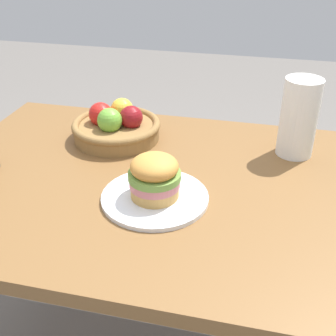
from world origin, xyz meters
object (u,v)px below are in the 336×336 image
object	(u,v)px
paper_towel_roll	(299,118)
fruit_basket	(116,126)
sandwich	(155,176)
plate	(155,197)

from	to	relation	value
paper_towel_roll	fruit_basket	bearing A→B (deg)	-177.53
fruit_basket	sandwich	bearing A→B (deg)	-56.10
plate	fruit_basket	bearing A→B (deg)	123.90
sandwich	fruit_basket	xyz separation A→B (m)	(-0.22, 0.32, -0.03)
plate	paper_towel_roll	world-z (taller)	paper_towel_roll
sandwich	paper_towel_roll	xyz separation A→B (m)	(0.35, 0.35, 0.05)
plate	paper_towel_roll	distance (m)	0.51
sandwich	fruit_basket	distance (m)	0.39
plate	paper_towel_roll	bearing A→B (deg)	44.21
paper_towel_roll	sandwich	bearing A→B (deg)	-135.79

